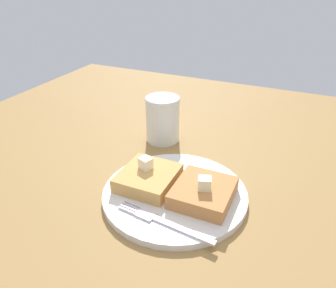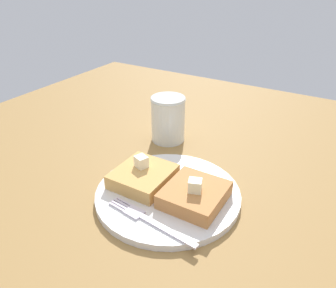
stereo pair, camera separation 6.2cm
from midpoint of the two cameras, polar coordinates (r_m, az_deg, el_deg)
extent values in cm
cube|color=olive|center=(53.72, -0.41, -12.47)|extent=(129.88, 129.88, 1.96)
cylinder|color=silver|center=(55.56, -2.02, -8.76)|extent=(24.18, 24.18, 1.16)
torus|color=brown|center=(55.45, -2.03, -8.62)|extent=(24.18, 24.18, 0.80)
cube|color=tan|center=(56.43, -6.59, -5.99)|extent=(9.10, 9.78, 2.48)
cube|color=#B9783E|center=(52.87, 2.81, -8.55)|extent=(9.10, 9.78, 2.48)
cube|color=#F7ECC7|center=(56.19, -7.09, -3.43)|extent=(2.54, 2.42, 2.02)
cube|color=#F5F1C4|center=(51.02, 2.90, -6.99)|extent=(2.51, 2.38, 2.02)
cube|color=silver|center=(47.99, -1.13, -14.91)|extent=(10.04, 2.08, 0.36)
cube|color=silver|center=(50.81, -7.40, -12.20)|extent=(3.04, 2.52, 0.36)
cube|color=silver|center=(51.89, -10.64, -11.48)|extent=(3.22, 0.70, 0.36)
cube|color=silver|center=(52.20, -10.25, -11.16)|extent=(3.22, 0.70, 0.36)
cube|color=silver|center=(52.50, -9.85, -10.83)|extent=(3.22, 0.70, 0.36)
cube|color=silver|center=(52.81, -9.47, -10.52)|extent=(3.22, 0.70, 0.36)
cylinder|color=#56260F|center=(71.12, -3.43, 3.72)|extent=(6.66, 6.66, 8.43)
cylinder|color=silver|center=(70.80, -3.44, 4.27)|extent=(7.24, 7.24, 9.94)
torus|color=silver|center=(69.02, -3.55, 7.68)|extent=(7.45, 7.45, 0.50)
camera|label=1|loc=(0.03, -92.86, -1.60)|focal=35.00mm
camera|label=2|loc=(0.03, 87.14, 1.60)|focal=35.00mm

